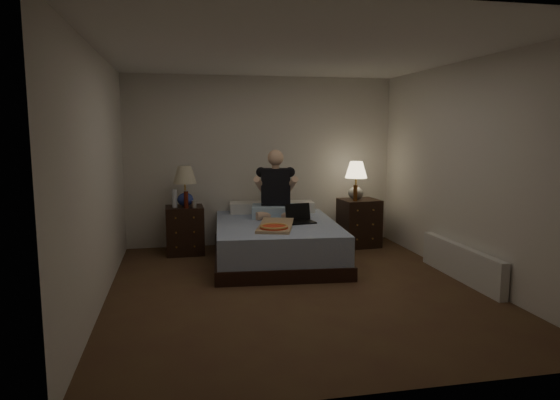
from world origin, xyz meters
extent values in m
cube|color=brown|center=(0.00, 0.00, 0.00)|extent=(4.00, 4.50, 0.00)
cube|color=white|center=(0.00, 0.00, 2.50)|extent=(4.00, 4.50, 0.00)
cube|color=silver|center=(0.00, 2.25, 1.25)|extent=(4.00, 0.00, 2.50)
cube|color=silver|center=(0.00, -2.25, 1.25)|extent=(4.00, 0.00, 2.50)
cube|color=silver|center=(-2.00, 0.00, 1.25)|extent=(0.00, 4.50, 2.50)
cube|color=silver|center=(2.00, 0.00, 1.25)|extent=(0.00, 4.50, 2.50)
cube|color=#5572AB|center=(0.01, 1.19, 0.26)|extent=(1.71, 2.18, 0.52)
cube|color=black|center=(-1.17, 1.82, 0.33)|extent=(0.52, 0.47, 0.66)
cube|color=black|center=(1.38, 1.77, 0.35)|extent=(0.58, 0.53, 0.70)
cylinder|color=silver|center=(-1.29, 1.77, 0.79)|extent=(0.07, 0.07, 0.25)
cylinder|color=silver|center=(-1.03, 1.67, 0.71)|extent=(0.07, 0.07, 0.10)
cylinder|color=#53160B|center=(-1.14, 1.67, 0.78)|extent=(0.06, 0.06, 0.23)
cylinder|color=#5C2E0D|center=(1.26, 1.63, 0.81)|extent=(0.06, 0.06, 0.23)
cube|color=silver|center=(1.93, -0.07, 0.20)|extent=(0.10, 1.60, 0.40)
camera|label=1|loc=(-1.23, -5.12, 1.72)|focal=32.00mm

